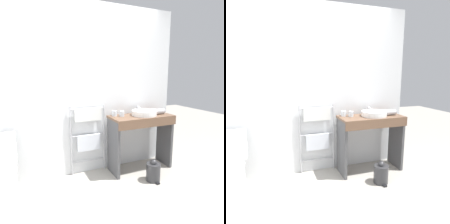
# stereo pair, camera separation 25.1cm
# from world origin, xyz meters

# --- Properties ---
(wall_back) EXTENTS (3.04, 0.12, 2.48)m
(wall_back) POSITION_xyz_m (0.00, 1.28, 1.24)
(wall_back) COLOR silver
(wall_back) RESTS_ON ground_plane
(toilet) EXTENTS (0.41, 0.55, 0.80)m
(toilet) POSITION_xyz_m (-1.10, 0.85, 0.33)
(toilet) COLOR white
(toilet) RESTS_ON ground_plane
(towel_radiator) EXTENTS (0.54, 0.06, 1.04)m
(towel_radiator) POSITION_xyz_m (0.07, 1.17, 0.65)
(towel_radiator) COLOR silver
(towel_radiator) RESTS_ON ground_plane
(vanity_counter) EXTENTS (0.97, 0.45, 0.87)m
(vanity_counter) POSITION_xyz_m (0.85, 0.96, 0.59)
(vanity_counter) COLOR brown
(vanity_counter) RESTS_ON ground_plane
(sink_basin) EXTENTS (0.38, 0.38, 0.08)m
(sink_basin) POSITION_xyz_m (0.89, 0.96, 0.91)
(sink_basin) COLOR white
(sink_basin) RESTS_ON vanity_counter
(faucet) EXTENTS (0.02, 0.10, 0.11)m
(faucet) POSITION_xyz_m (0.89, 1.14, 0.94)
(faucet) COLOR silver
(faucet) RESTS_ON vanity_counter
(cup_near_wall) EXTENTS (0.08, 0.08, 0.08)m
(cup_near_wall) POSITION_xyz_m (0.45, 1.09, 0.91)
(cup_near_wall) COLOR silver
(cup_near_wall) RESTS_ON vanity_counter
(cup_near_edge) EXTENTS (0.07, 0.07, 0.08)m
(cup_near_edge) POSITION_xyz_m (0.55, 1.03, 0.91)
(cup_near_edge) COLOR silver
(cup_near_edge) RESTS_ON vanity_counter
(hair_dryer) EXTENTS (0.23, 0.18, 0.09)m
(hair_dryer) POSITION_xyz_m (1.17, 0.96, 0.91)
(hair_dryer) COLOR #B7B7BC
(hair_dryer) RESTS_ON vanity_counter
(trash_bin) EXTENTS (0.20, 0.23, 0.32)m
(trash_bin) POSITION_xyz_m (0.82, 0.57, 0.14)
(trash_bin) COLOR #333335
(trash_bin) RESTS_ON ground_plane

